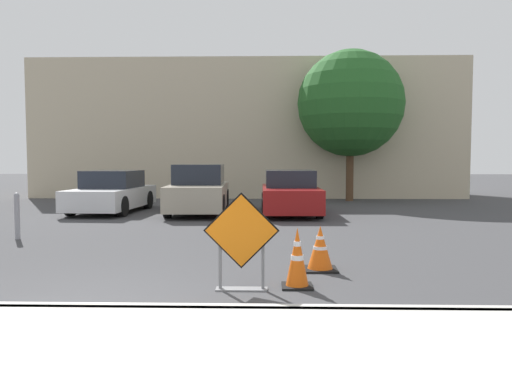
# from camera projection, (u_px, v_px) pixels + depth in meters

# --- Properties ---
(ground_plane) EXTENTS (96.00, 96.00, 0.00)m
(ground_plane) POSITION_uv_depth(u_px,v_px,m) (202.00, 216.00, 15.46)
(ground_plane) COLOR #3D3D3F
(sidewalk_strip) EXTENTS (28.84, 2.17, 0.14)m
(sidewalk_strip) POSITION_uv_depth(u_px,v_px,m) (33.00, 348.00, 4.40)
(sidewalk_strip) COLOR beige
(sidewalk_strip) RESTS_ON ground_plane
(curb_lip) EXTENTS (28.84, 0.20, 0.14)m
(curb_lip) POSITION_uv_depth(u_px,v_px,m) (79.00, 311.00, 5.48)
(curb_lip) COLOR beige
(curb_lip) RESTS_ON ground_plane
(road_closed_sign) EXTENTS (1.01, 0.20, 1.31)m
(road_closed_sign) POSITION_uv_depth(u_px,v_px,m) (241.00, 239.00, 6.56)
(road_closed_sign) COLOR black
(road_closed_sign) RESTS_ON ground_plane
(traffic_cone_nearest) EXTENTS (0.42, 0.42, 0.82)m
(traffic_cone_nearest) POSITION_uv_depth(u_px,v_px,m) (297.00, 258.00, 6.76)
(traffic_cone_nearest) COLOR black
(traffic_cone_nearest) RESTS_ON ground_plane
(traffic_cone_second) EXTENTS (0.53, 0.53, 0.70)m
(traffic_cone_second) POSITION_uv_depth(u_px,v_px,m) (320.00, 249.00, 7.82)
(traffic_cone_second) COLOR black
(traffic_cone_second) RESTS_ON ground_plane
(parked_car_nearest) EXTENTS (2.03, 4.33, 1.39)m
(parked_car_nearest) POSITION_uv_depth(u_px,v_px,m) (112.00, 193.00, 16.67)
(parked_car_nearest) COLOR silver
(parked_car_nearest) RESTS_ON ground_plane
(parked_car_second) EXTENTS (1.93, 4.41, 1.59)m
(parked_car_second) POSITION_uv_depth(u_px,v_px,m) (199.00, 191.00, 16.28)
(parked_car_second) COLOR #A39984
(parked_car_second) RESTS_ON ground_plane
(parked_car_third) EXTENTS (1.87, 4.40, 1.41)m
(parked_car_third) POSITION_uv_depth(u_px,v_px,m) (290.00, 194.00, 16.14)
(parked_car_third) COLOR maroon
(parked_car_third) RESTS_ON ground_plane
(bollard_nearest) EXTENTS (0.12, 0.12, 1.02)m
(bollard_nearest) POSITION_uv_depth(u_px,v_px,m) (17.00, 215.00, 10.89)
(bollard_nearest) COLOR gray
(bollard_nearest) RESTS_ON ground_plane
(building_facade_backdrop) EXTENTS (19.97, 5.00, 6.35)m
(building_facade_backdrop) POSITION_uv_depth(u_px,v_px,m) (248.00, 131.00, 24.80)
(building_facade_backdrop) COLOR beige
(building_facade_backdrop) RESTS_ON ground_plane
(street_tree_behind_lot) EXTENTS (4.49, 4.49, 6.38)m
(street_tree_behind_lot) POSITION_uv_depth(u_px,v_px,m) (351.00, 104.00, 21.10)
(street_tree_behind_lot) COLOR #513823
(street_tree_behind_lot) RESTS_ON ground_plane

